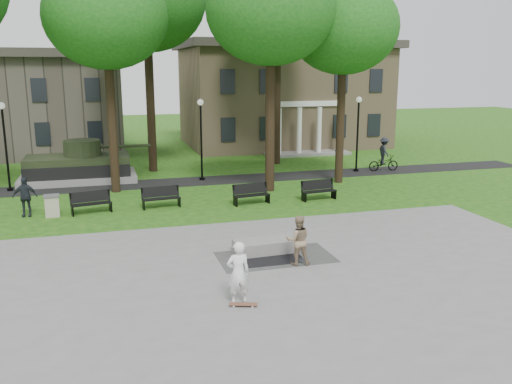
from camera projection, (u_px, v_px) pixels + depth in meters
ground at (248, 244)px, 20.38m from camera, size 120.00×120.00×0.00m
plaza at (293, 296)px, 15.70m from camera, size 22.00×16.00×0.02m
footpath at (195, 181)px, 31.63m from camera, size 44.00×2.60×0.01m
building_right at (281, 93)px, 46.45m from camera, size 17.00×12.00×8.60m
building_left at (19, 106)px, 41.46m from camera, size 15.00×10.00×7.20m
tree_1 at (106, 17)px, 27.01m from camera, size 6.20×6.20×11.63m
tree_2 at (271, 10)px, 27.20m from camera, size 6.60×6.60×12.16m
tree_3 at (344, 28)px, 29.51m from camera, size 6.00×6.00×11.19m
tree_4 at (146, 1)px, 32.52m from camera, size 7.20×7.20×13.50m
tree_5 at (278, 18)px, 35.43m from camera, size 6.40×6.40×12.44m
lamp_left at (5, 139)px, 28.60m from camera, size 0.36×0.36×4.73m
lamp_mid at (201, 133)px, 31.42m from camera, size 0.36×0.36×4.73m
lamp_right at (358, 128)px, 34.10m from camera, size 0.36×0.36×4.73m
tank_monument at (79, 167)px, 31.58m from camera, size 7.45×3.40×2.40m
puddle at (272, 260)px, 18.67m from camera, size 2.20×1.20×0.00m
concrete_block at (265, 246)px, 19.41m from camera, size 2.24×1.09×0.45m
skateboard at (243, 305)px, 15.01m from camera, size 0.80×0.44×0.07m
skateboarder at (238, 273)px, 15.03m from camera, size 0.67×0.45×1.81m
friend_watching at (298, 240)px, 18.06m from camera, size 0.93×0.79×1.69m
pedestrian_walker at (25, 197)px, 24.02m from camera, size 1.08×0.52×1.79m
cyclist at (384, 157)px, 34.68m from camera, size 2.01×1.16×2.16m
park_bench_0 at (91, 202)px, 24.64m from camera, size 1.85×0.86×1.00m
park_bench_1 at (161, 197)px, 25.63m from camera, size 1.83×0.68×1.00m
park_bench_2 at (251, 193)px, 26.30m from camera, size 1.84×0.76×1.00m
park_bench_3 at (318, 189)px, 27.15m from camera, size 1.84×0.73×1.00m
trash_bin at (52, 206)px, 24.12m from camera, size 0.70×0.70×0.96m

